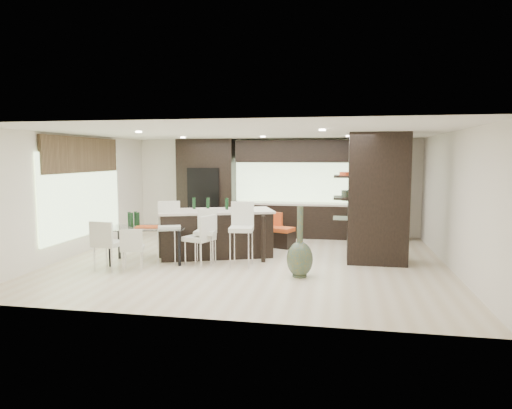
% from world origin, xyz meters
% --- Properties ---
extents(ground, '(8.00, 8.00, 0.00)m').
position_xyz_m(ground, '(0.00, 0.00, 0.00)').
color(ground, beige).
rests_on(ground, ground).
extents(back_wall, '(8.00, 0.02, 2.70)m').
position_xyz_m(back_wall, '(0.00, 3.50, 1.35)').
color(back_wall, white).
rests_on(back_wall, ground).
extents(left_wall, '(0.02, 7.00, 2.70)m').
position_xyz_m(left_wall, '(-4.00, 0.00, 1.35)').
color(left_wall, white).
rests_on(left_wall, ground).
extents(right_wall, '(0.02, 7.00, 2.70)m').
position_xyz_m(right_wall, '(4.00, 0.00, 1.35)').
color(right_wall, white).
rests_on(right_wall, ground).
extents(ceiling, '(8.00, 7.00, 0.02)m').
position_xyz_m(ceiling, '(0.00, 0.00, 2.70)').
color(ceiling, white).
rests_on(ceiling, ground).
extents(window_left, '(0.04, 3.20, 1.90)m').
position_xyz_m(window_left, '(-3.96, 0.20, 1.35)').
color(window_left, '#B2D199').
rests_on(window_left, left_wall).
extents(window_back, '(3.40, 0.04, 1.20)m').
position_xyz_m(window_back, '(0.60, 3.46, 1.55)').
color(window_back, '#B2D199').
rests_on(window_back, back_wall).
extents(stone_accent, '(0.08, 3.00, 0.80)m').
position_xyz_m(stone_accent, '(-3.93, 0.20, 2.25)').
color(stone_accent, brown).
rests_on(stone_accent, left_wall).
extents(ceiling_spots, '(4.00, 3.00, 0.02)m').
position_xyz_m(ceiling_spots, '(0.00, 0.25, 2.68)').
color(ceiling_spots, white).
rests_on(ceiling_spots, ceiling).
extents(back_cabinetry, '(6.80, 0.68, 2.70)m').
position_xyz_m(back_cabinetry, '(0.50, 3.17, 1.35)').
color(back_cabinetry, black).
rests_on(back_cabinetry, ground).
extents(refrigerator, '(0.90, 0.68, 1.90)m').
position_xyz_m(refrigerator, '(-1.90, 3.12, 0.95)').
color(refrigerator, black).
rests_on(refrigerator, ground).
extents(partition_column, '(1.20, 0.80, 2.70)m').
position_xyz_m(partition_column, '(2.60, 0.40, 1.35)').
color(partition_column, black).
rests_on(partition_column, ground).
extents(kitchen_island, '(2.70, 1.87, 1.04)m').
position_xyz_m(kitchen_island, '(-0.87, 0.41, 0.52)').
color(kitchen_island, black).
rests_on(kitchen_island, ground).
extents(stool_left, '(0.59, 0.59, 1.03)m').
position_xyz_m(stool_left, '(-1.63, -0.45, 0.52)').
color(stool_left, silver).
rests_on(stool_left, ground).
extents(stool_mid, '(0.42, 0.42, 0.92)m').
position_xyz_m(stool_mid, '(-0.87, -0.43, 0.46)').
color(stool_mid, silver).
rests_on(stool_mid, ground).
extents(stool_right, '(0.50, 0.50, 1.05)m').
position_xyz_m(stool_right, '(-0.10, -0.45, 0.52)').
color(stool_right, silver).
rests_on(stool_right, ground).
extents(bench, '(1.35, 0.89, 0.49)m').
position_xyz_m(bench, '(0.11, 1.77, 0.24)').
color(bench, black).
rests_on(bench, ground).
extents(floor_vase, '(0.61, 0.61, 1.32)m').
position_xyz_m(floor_vase, '(1.13, -1.05, 0.66)').
color(floor_vase, '#404E37').
rests_on(floor_vase, ground).
extents(dining_table, '(1.70, 1.19, 0.75)m').
position_xyz_m(dining_table, '(-2.10, -0.47, 0.37)').
color(dining_table, white).
rests_on(dining_table, ground).
extents(chair_near, '(0.53, 0.53, 0.78)m').
position_xyz_m(chair_near, '(-2.10, -1.19, 0.39)').
color(chair_near, silver).
rests_on(chair_near, ground).
extents(chair_far, '(0.54, 0.54, 0.91)m').
position_xyz_m(chair_far, '(-2.59, -1.23, 0.45)').
color(chair_far, silver).
rests_on(chair_far, ground).
extents(chair_end, '(0.66, 0.66, 0.95)m').
position_xyz_m(chair_end, '(-0.99, -0.47, 0.47)').
color(chair_end, silver).
rests_on(chair_end, ground).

